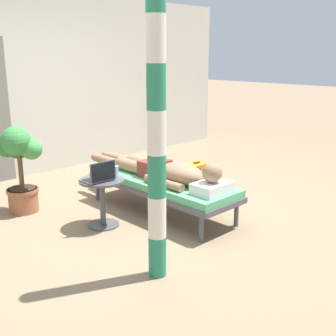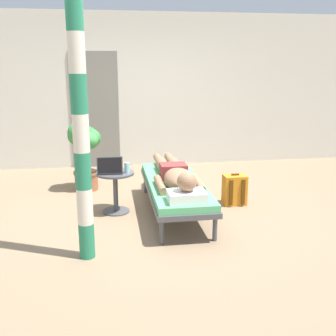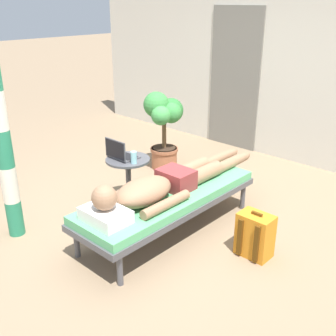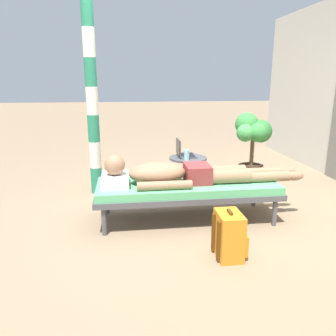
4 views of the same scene
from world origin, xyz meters
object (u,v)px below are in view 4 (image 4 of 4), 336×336
object	(u,v)px
lounge_chair	(187,189)
porch_post	(92,101)
potted_plant	(253,140)
person_reclining	(180,174)
side_table	(188,170)
drink_glass	(187,155)
backpack	(229,236)
laptop	(183,152)

from	to	relation	value
lounge_chair	porch_post	bearing A→B (deg)	-134.77
lounge_chair	potted_plant	size ratio (longest dim) A/B	1.88
person_reclining	side_table	xyz separation A→B (m)	(-0.73, 0.23, -0.16)
drink_glass	porch_post	distance (m)	1.39
side_table	porch_post	bearing A→B (deg)	-104.47
side_table	backpack	xyz separation A→B (m)	(1.57, 0.06, -0.16)
drink_glass	porch_post	bearing A→B (deg)	-111.81
lounge_chair	backpack	distance (m)	0.88
backpack	potted_plant	distance (m)	2.25
lounge_chair	drink_glass	world-z (taller)	drink_glass
side_table	laptop	distance (m)	0.24
person_reclining	potted_plant	bearing A→B (deg)	132.71
person_reclining	potted_plant	distance (m)	1.69
person_reclining	laptop	size ratio (longest dim) A/B	7.00
lounge_chair	potted_plant	distance (m)	1.65
drink_glass	lounge_chair	bearing A→B (deg)	-9.47
lounge_chair	potted_plant	bearing A→B (deg)	134.67
laptop	potted_plant	size ratio (longest dim) A/B	0.30
potted_plant	lounge_chair	bearing A→B (deg)	-45.33
person_reclining	side_table	world-z (taller)	person_reclining
backpack	porch_post	size ratio (longest dim) A/B	0.17
potted_plant	porch_post	size ratio (longest dim) A/B	0.42
porch_post	drink_glass	bearing A→B (deg)	68.19
side_table	porch_post	world-z (taller)	porch_post
lounge_chair	side_table	size ratio (longest dim) A/B	3.73
side_table	backpack	distance (m)	1.58
side_table	potted_plant	xyz separation A→B (m)	(-0.41, 1.01, 0.29)
porch_post	person_reclining	bearing A→B (deg)	42.89
person_reclining	backpack	size ratio (longest dim) A/B	5.12
laptop	drink_glass	bearing A→B (deg)	0.84
side_table	drink_glass	distance (m)	0.28
lounge_chair	backpack	bearing A→B (deg)	13.89
side_table	drink_glass	bearing A→B (deg)	-17.81
drink_glass	backpack	world-z (taller)	drink_glass
lounge_chair	porch_post	world-z (taller)	porch_post
backpack	porch_post	world-z (taller)	porch_post
backpack	lounge_chair	bearing A→B (deg)	-166.11
lounge_chair	potted_plant	xyz separation A→B (m)	(-1.14, 1.15, 0.30)
side_table	potted_plant	world-z (taller)	potted_plant
lounge_chair	side_table	world-z (taller)	side_table
potted_plant	drink_glass	bearing A→B (deg)	-62.06
laptop	backpack	world-z (taller)	laptop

